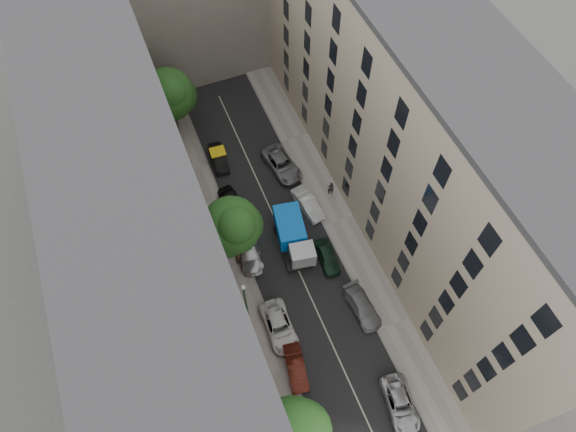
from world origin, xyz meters
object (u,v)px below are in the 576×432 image
car_left_5 (219,158)px  lamp_post (246,301)px  car_left_3 (249,251)px  tree_mid (233,227)px  car_right_1 (362,307)px  pedestrian (331,188)px  car_right_2 (327,257)px  car_left_1 (296,368)px  car_right_4 (282,164)px  tree_far (169,96)px  car_right_0 (400,404)px  car_left_4 (233,204)px  car_left_2 (279,327)px  tarp_truck (293,235)px  car_right_3 (308,204)px

car_left_5 → lamp_post: bearing=-95.8°
car_left_3 → tree_mid: (-1.09, -0.52, 5.81)m
car_left_3 → lamp_post: 7.34m
car_left_3 → car_right_1: (7.16, -8.60, -0.04)m
pedestrian → car_right_2: bearing=77.8°
car_left_3 → tree_mid: tree_mid is taller
car_left_1 → car_right_4: (6.40, 19.22, 0.06)m
car_right_1 → tree_far: (-9.17, 25.18, 4.67)m
car_left_3 → car_right_0: bearing=-62.5°
car_left_1 → pedestrian: bearing=65.8°
car_left_3 → car_left_4: 5.37m
car_left_5 → tree_mid: size_ratio=0.42×
car_left_2 → tarp_truck: bearing=61.7°
car_right_3 → pedestrian: size_ratio=2.39×
car_left_1 → car_right_2: size_ratio=1.05×
car_left_5 → car_right_1: size_ratio=0.87×
tarp_truck → tree_far: 18.47m
car_right_0 → car_right_4: (0.00, 24.80, 0.08)m
car_left_4 → tarp_truck: bearing=-63.3°
car_left_3 → car_left_4: (0.32, 5.36, 0.02)m
car_left_4 → tree_far: size_ratio=0.52×
car_left_4 → car_right_4: bearing=16.6°
car_right_1 → car_right_2: car_right_1 is taller
car_right_4 → car_right_2: bearing=-98.7°
car_right_1 → tree_far: bearing=106.8°
car_left_4 → car_right_0: bearing=-81.7°
pedestrian → tarp_truck: bearing=48.8°
car_left_2 → pedestrian: size_ratio=2.79×
car_left_5 → tree_far: (-2.77, 5.38, 4.68)m
car_left_1 → car_right_2: car_left_1 is taller
car_right_1 → lamp_post: (-9.30, 2.67, 3.80)m
car_right_4 → tree_far: bearing=125.6°
car_right_3 → car_left_3: bearing=-168.1°
tarp_truck → car_left_1: (-4.20, -10.83, -0.83)m
car_left_1 → car_left_3: size_ratio=0.83×
car_left_4 → car_right_3: bearing=-28.8°
car_right_1 → car_right_3: size_ratio=1.07×
tarp_truck → car_left_2: bearing=-110.3°
car_left_2 → car_right_1: size_ratio=1.09×
car_right_1 → tree_mid: 12.95m
car_right_0 → pedestrian: bearing=89.6°
car_left_3 → car_right_4: 10.22m
car_right_1 → car_right_0: bearing=-98.8°
car_left_2 → car_left_5: 18.82m
car_right_1 → tree_far: tree_far is taller
car_left_5 → car_right_2: (5.60, -14.36, 0.00)m
car_right_4 → pedestrian: 5.69m
car_left_1 → car_left_5: bearing=97.3°
tarp_truck → car_left_4: bearing=133.6°
car_right_3 → car_right_0: bearing=-101.1°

